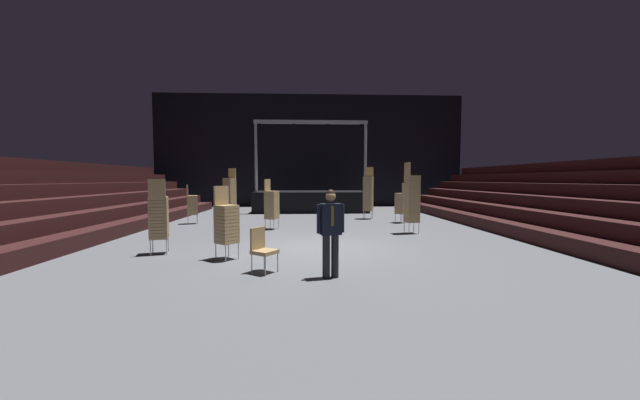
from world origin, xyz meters
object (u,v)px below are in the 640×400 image
man_with_tie (331,228)px  loose_chair_near_man (262,247)px  chair_stack_rear_centre (230,195)px  chair_stack_mid_left (272,204)px  chair_stack_mid_right (159,217)px  chair_stack_front_right (402,203)px  stage_riser (311,200)px  chair_stack_front_left (192,204)px  chair_stack_rear_right (226,223)px  chair_stack_rear_left (412,198)px  chair_stack_mid_centre (368,193)px

man_with_tie → loose_chair_near_man: man_with_tie is taller
man_with_tie → loose_chair_near_man: (-1.41, 0.48, -0.47)m
chair_stack_rear_centre → chair_stack_mid_left: bearing=155.9°
chair_stack_mid_right → chair_stack_front_right: bearing=21.2°
stage_riser → chair_stack_front_left: bearing=-132.1°
stage_riser → chair_stack_mid_right: size_ratio=3.43×
man_with_tie → chair_stack_rear_right: (-2.42, 1.68, -0.10)m
chair_stack_front_left → chair_stack_front_right: 9.31m
chair_stack_front_left → chair_stack_rear_left: chair_stack_rear_left is taller
stage_riser → chair_stack_rear_left: size_ratio=2.63×
man_with_tie → chair_stack_rear_centre: 10.34m
chair_stack_front_right → chair_stack_mid_left: 5.91m
chair_stack_front_right → chair_stack_rear_left: bearing=-134.4°
man_with_tie → chair_stack_mid_left: bearing=-87.5°
chair_stack_mid_centre → loose_chair_near_man: chair_stack_mid_centre is taller
man_with_tie → chair_stack_rear_centre: size_ratio=0.71×
stage_riser → loose_chair_near_man: 13.93m
chair_stack_mid_centre → loose_chair_near_man: bearing=89.6°
chair_stack_mid_right → chair_stack_mid_centre: bearing=32.4°
man_with_tie → chair_stack_front_left: 10.10m
stage_riser → chair_stack_rear_right: 12.87m
chair_stack_rear_right → loose_chair_near_man: chair_stack_rear_right is taller
man_with_tie → chair_stack_front_right: 9.27m
chair_stack_front_left → chair_stack_rear_right: chair_stack_rear_right is taller
stage_riser → chair_stack_rear_centre: (-3.88, -4.85, 0.57)m
chair_stack_mid_right → chair_stack_rear_left: 8.27m
chair_stack_front_left → chair_stack_mid_right: 6.23m
chair_stack_rear_centre → chair_stack_rear_left: bearing=178.6°
stage_riser → chair_stack_rear_right: stage_riser is taller
chair_stack_mid_right → chair_stack_rear_centre: 7.15m
stage_riser → chair_stack_mid_left: (-1.65, -7.64, 0.32)m
chair_stack_mid_centre → chair_stack_rear_centre: 6.67m
chair_stack_mid_left → chair_stack_mid_right: bearing=-5.6°
chair_stack_front_left → chair_stack_mid_centre: size_ratio=0.67×
chair_stack_rear_left → chair_stack_rear_centre: bearing=-128.3°
chair_stack_mid_right → chair_stack_mid_centre: chair_stack_mid_centre is taller
man_with_tie → chair_stack_mid_centre: size_ratio=0.69×
man_with_tie → loose_chair_near_man: 1.56m
chair_stack_mid_centre → chair_stack_mid_right: bearing=70.2°
chair_stack_rear_left → chair_stack_mid_right: bearing=-77.6°
chair_stack_mid_left → chair_stack_mid_right: 5.02m
chair_stack_mid_right → loose_chair_near_man: chair_stack_mid_right is taller
chair_stack_rear_left → loose_chair_near_man: chair_stack_rear_left is taller
chair_stack_mid_left → chair_stack_front_left: bearing=-91.5°
chair_stack_rear_right → chair_stack_mid_left: bearing=-147.0°
stage_riser → chair_stack_front_left: (-5.30, -5.87, 0.19)m
loose_chair_near_man → chair_stack_rear_left: bearing=172.1°
chair_stack_mid_left → chair_stack_rear_left: bearing=100.6°
chair_stack_mid_centre → chair_stack_front_left: bearing=33.1°
chair_stack_mid_left → chair_stack_rear_right: (-0.60, -5.03, -0.08)m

